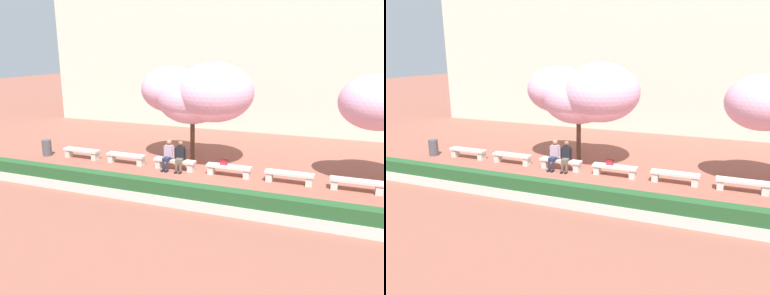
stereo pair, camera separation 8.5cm
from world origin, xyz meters
The scene contains 14 objects.
ground_plane centered at (0.00, 0.00, 0.00)m, with size 100.00×100.00×0.00m, color #8E5142.
building_facade centered at (0.00, 10.53, 4.97)m, with size 28.00×4.00×9.95m, color beige.
stone_bench_west_end centered at (-6.00, 0.00, 0.30)m, with size 1.85×0.43×0.45m.
stone_bench_near_west centered at (-3.60, 0.00, 0.30)m, with size 1.85×0.43×0.45m.
stone_bench_center centered at (-1.20, 0.00, 0.30)m, with size 1.85×0.43×0.45m.
stone_bench_near_east centered at (1.20, 0.00, 0.30)m, with size 1.85×0.43×0.45m.
stone_bench_east_end centered at (3.60, 0.00, 0.30)m, with size 1.85×0.43×0.45m.
stone_bench_far_east centered at (6.00, 0.00, 0.30)m, with size 1.85×0.43×0.45m.
person_seated_left centered at (-1.47, -0.05, 0.70)m, with size 0.51×0.70×1.29m.
person_seated_right centered at (-0.92, -0.05, 0.70)m, with size 0.51×0.72×1.29m.
handbag centered at (0.98, 0.03, 0.58)m, with size 0.30×0.15×0.34m.
cherry_tree_main centered at (-0.72, 1.37, 3.15)m, with size 5.20×3.69×4.50m.
planter_hedge_foreground centered at (0.00, -3.48, 0.39)m, with size 18.65×0.50×0.80m.
trash_bin centered at (-7.88, -0.20, 0.39)m, with size 0.44×0.44×0.78m, color #4C4C51.
Camera 1 is at (4.97, -14.07, 5.04)m, focal length 35.00 mm.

